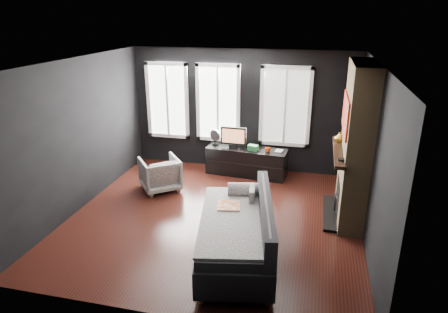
% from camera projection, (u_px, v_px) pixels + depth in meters
% --- Properties ---
extents(floor, '(5.00, 5.00, 0.00)m').
position_uv_depth(floor, '(215.00, 217.00, 7.08)').
color(floor, black).
rests_on(floor, ground).
extents(ceiling, '(5.00, 5.00, 0.00)m').
position_uv_depth(ceiling, '(213.00, 62.00, 6.16)').
color(ceiling, white).
rests_on(ceiling, ground).
extents(wall_back, '(5.00, 0.02, 2.70)m').
position_uv_depth(wall_back, '(242.00, 111.00, 8.91)').
color(wall_back, black).
rests_on(wall_back, ground).
extents(wall_left, '(0.02, 5.00, 2.70)m').
position_uv_depth(wall_left, '(79.00, 135.00, 7.16)').
color(wall_left, black).
rests_on(wall_left, ground).
extents(wall_right, '(0.02, 5.00, 2.70)m').
position_uv_depth(wall_right, '(372.00, 157.00, 6.08)').
color(wall_right, black).
rests_on(wall_right, ground).
extents(windows, '(4.00, 0.16, 1.76)m').
position_uv_depth(windows, '(222.00, 63.00, 8.61)').
color(windows, white).
rests_on(windows, wall_back).
extents(fireplace, '(0.70, 1.62, 2.70)m').
position_uv_depth(fireplace, '(356.00, 144.00, 6.67)').
color(fireplace, '#93724C').
rests_on(fireplace, floor).
extents(sofa, '(1.52, 2.40, 0.96)m').
position_uv_depth(sofa, '(236.00, 229.00, 5.77)').
color(sofa, black).
rests_on(sofa, floor).
extents(stripe_pillow, '(0.12, 0.35, 0.34)m').
position_uv_depth(stripe_pillow, '(252.00, 198.00, 6.24)').
color(stripe_pillow, gray).
rests_on(stripe_pillow, sofa).
extents(armchair, '(0.99, 0.98, 0.75)m').
position_uv_depth(armchair, '(160.00, 172.00, 8.08)').
color(armchair, white).
rests_on(armchair, floor).
extents(media_console, '(1.81, 0.73, 0.61)m').
position_uv_depth(media_console, '(247.00, 161.00, 8.86)').
color(media_console, black).
rests_on(media_console, floor).
extents(monitor, '(0.58, 0.14, 0.52)m').
position_uv_depth(monitor, '(233.00, 136.00, 8.77)').
color(monitor, black).
rests_on(monitor, media_console).
extents(desk_fan, '(0.35, 0.35, 0.37)m').
position_uv_depth(desk_fan, '(215.00, 137.00, 8.93)').
color(desk_fan, '#959595').
rests_on(desk_fan, media_console).
extents(mug, '(0.14, 0.12, 0.12)m').
position_uv_depth(mug, '(268.00, 149.00, 8.52)').
color(mug, '#C7440F').
rests_on(mug, media_console).
extents(book, '(0.15, 0.04, 0.21)m').
position_uv_depth(book, '(276.00, 146.00, 8.58)').
color(book, tan).
rests_on(book, media_console).
extents(storage_box, '(0.24, 0.18, 0.12)m').
position_uv_depth(storage_box, '(253.00, 148.00, 8.62)').
color(storage_box, '#256B33').
rests_on(storage_box, media_console).
extents(mantel_vase, '(0.23, 0.23, 0.17)m').
position_uv_depth(mantel_vase, '(339.00, 137.00, 7.15)').
color(mantel_vase, yellow).
rests_on(mantel_vase, fireplace).
extents(mantel_clock, '(0.13, 0.13, 0.04)m').
position_uv_depth(mantel_clock, '(341.00, 160.00, 6.26)').
color(mantel_clock, black).
rests_on(mantel_clock, fireplace).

